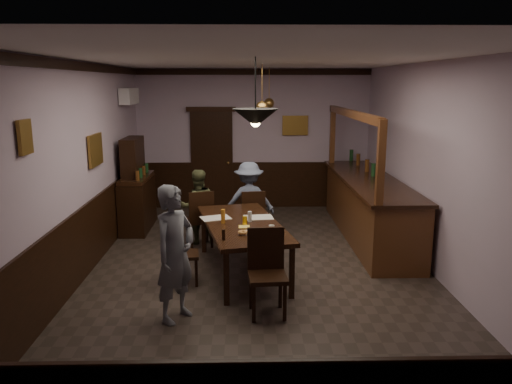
{
  "coord_description": "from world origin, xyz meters",
  "views": [
    {
      "loc": [
        -0.21,
        -6.79,
        2.7
      ],
      "look_at": [
        -0.03,
        0.26,
        1.15
      ],
      "focal_mm": 35.0,
      "sensor_mm": 36.0,
      "label": 1
    }
  ],
  "objects_px": {
    "person_seated_left": "(198,206)",
    "pendant_iron": "(255,118)",
    "chair_near": "(267,268)",
    "soda_can": "(245,221)",
    "dining_table": "(242,227)",
    "chair_side": "(179,250)",
    "chair_far_right": "(252,214)",
    "chair_far_left": "(200,217)",
    "pendant_brass_mid": "(262,107)",
    "person_seated_right": "(249,201)",
    "sideboard": "(137,193)",
    "coffee_cup": "(272,228)",
    "bar_counter": "(368,206)",
    "person_standing": "(175,254)",
    "pendant_brass_far": "(269,103)"
  },
  "relations": [
    {
      "from": "person_seated_left",
      "to": "pendant_iron",
      "type": "bearing_deg",
      "value": 96.52
    },
    {
      "from": "chair_near",
      "to": "soda_can",
      "type": "bearing_deg",
      "value": 98.16
    },
    {
      "from": "dining_table",
      "to": "chair_side",
      "type": "height_order",
      "value": "chair_side"
    },
    {
      "from": "person_seated_left",
      "to": "chair_far_right",
      "type": "bearing_deg",
      "value": 158.53
    },
    {
      "from": "chair_far_left",
      "to": "pendant_brass_mid",
      "type": "distance_m",
      "value": 2.09
    },
    {
      "from": "person_seated_right",
      "to": "sideboard",
      "type": "xyz_separation_m",
      "value": [
        -2.09,
        0.67,
        0.0
      ]
    },
    {
      "from": "chair_near",
      "to": "chair_side",
      "type": "xyz_separation_m",
      "value": [
        -1.15,
        0.9,
        -0.08
      ]
    },
    {
      "from": "chair_far_right",
      "to": "person_seated_right",
      "type": "distance_m",
      "value": 0.33
    },
    {
      "from": "sideboard",
      "to": "pendant_brass_mid",
      "type": "relative_size",
      "value": 2.12
    },
    {
      "from": "chair_far_right",
      "to": "soda_can",
      "type": "bearing_deg",
      "value": 75.54
    },
    {
      "from": "coffee_cup",
      "to": "soda_can",
      "type": "height_order",
      "value": "soda_can"
    },
    {
      "from": "pendant_brass_mid",
      "to": "bar_counter",
      "type": "bearing_deg",
      "value": 3.46
    },
    {
      "from": "soda_can",
      "to": "sideboard",
      "type": "relative_size",
      "value": 0.07
    },
    {
      "from": "person_seated_right",
      "to": "pendant_brass_mid",
      "type": "bearing_deg",
      "value": 159.58
    },
    {
      "from": "chair_near",
      "to": "chair_side",
      "type": "relative_size",
      "value": 1.17
    },
    {
      "from": "chair_far_right",
      "to": "person_standing",
      "type": "distance_m",
      "value": 2.95
    },
    {
      "from": "soda_can",
      "to": "pendant_brass_far",
      "type": "xyz_separation_m",
      "value": [
        0.5,
        3.3,
        1.49
      ]
    },
    {
      "from": "chair_side",
      "to": "pendant_brass_mid",
      "type": "xyz_separation_m",
      "value": [
        1.19,
        1.93,
        1.82
      ]
    },
    {
      "from": "person_seated_left",
      "to": "sideboard",
      "type": "relative_size",
      "value": 0.74
    },
    {
      "from": "pendant_iron",
      "to": "person_seated_left",
      "type": "bearing_deg",
      "value": 113.07
    },
    {
      "from": "chair_near",
      "to": "pendant_brass_far",
      "type": "height_order",
      "value": "pendant_brass_far"
    },
    {
      "from": "chair_far_right",
      "to": "coffee_cup",
      "type": "distance_m",
      "value": 1.82
    },
    {
      "from": "chair_near",
      "to": "soda_can",
      "type": "xyz_separation_m",
      "value": [
        -0.25,
        1.17,
        0.25
      ]
    },
    {
      "from": "pendant_iron",
      "to": "chair_far_left",
      "type": "bearing_deg",
      "value": 114.27
    },
    {
      "from": "chair_near",
      "to": "person_standing",
      "type": "distance_m",
      "value": 1.09
    },
    {
      "from": "pendant_brass_far",
      "to": "dining_table",
      "type": "bearing_deg",
      "value": -99.5
    },
    {
      "from": "chair_side",
      "to": "person_standing",
      "type": "distance_m",
      "value": 1.11
    },
    {
      "from": "bar_counter",
      "to": "pendant_iron",
      "type": "relative_size",
      "value": 4.83
    },
    {
      "from": "chair_side",
      "to": "sideboard",
      "type": "height_order",
      "value": "sideboard"
    },
    {
      "from": "person_seated_right",
      "to": "chair_side",
      "type": "bearing_deg",
      "value": 60.09
    },
    {
      "from": "person_seated_right",
      "to": "dining_table",
      "type": "bearing_deg",
      "value": 82.11
    },
    {
      "from": "chair_side",
      "to": "person_seated_left",
      "type": "xyz_separation_m",
      "value": [
        0.09,
        1.8,
        0.16
      ]
    },
    {
      "from": "chair_far_left",
      "to": "pendant_iron",
      "type": "xyz_separation_m",
      "value": [
        0.87,
        -1.93,
        1.75
      ]
    },
    {
      "from": "pendant_brass_far",
      "to": "person_seated_left",
      "type": "bearing_deg",
      "value": -126.38
    },
    {
      "from": "bar_counter",
      "to": "pendant_iron",
      "type": "bearing_deg",
      "value": -130.1
    },
    {
      "from": "bar_counter",
      "to": "chair_far_right",
      "type": "bearing_deg",
      "value": -171.17
    },
    {
      "from": "pendant_brass_mid",
      "to": "pendant_brass_far",
      "type": "bearing_deg",
      "value": 83.05
    },
    {
      "from": "chair_side",
      "to": "pendant_iron",
      "type": "xyz_separation_m",
      "value": [
        1.03,
        -0.4,
        1.8
      ]
    },
    {
      "from": "chair_side",
      "to": "person_seated_left",
      "type": "height_order",
      "value": "person_seated_left"
    },
    {
      "from": "person_standing",
      "to": "bar_counter",
      "type": "height_order",
      "value": "bar_counter"
    },
    {
      "from": "soda_can",
      "to": "sideboard",
      "type": "bearing_deg",
      "value": 130.07
    },
    {
      "from": "sideboard",
      "to": "pendant_brass_mid",
      "type": "xyz_separation_m",
      "value": [
        2.31,
        -0.74,
        1.61
      ]
    },
    {
      "from": "dining_table",
      "to": "chair_far_left",
      "type": "xyz_separation_m",
      "value": [
        -0.7,
        1.15,
        -0.15
      ]
    },
    {
      "from": "coffee_cup",
      "to": "bar_counter",
      "type": "distance_m",
      "value": 2.8
    },
    {
      "from": "chair_side",
      "to": "pendant_brass_far",
      "type": "distance_m",
      "value": 4.24
    },
    {
      "from": "chair_near",
      "to": "person_standing",
      "type": "bearing_deg",
      "value": -175.46
    },
    {
      "from": "chair_far_left",
      "to": "sideboard",
      "type": "height_order",
      "value": "sideboard"
    },
    {
      "from": "bar_counter",
      "to": "chair_near",
      "type": "bearing_deg",
      "value": -123.31
    },
    {
      "from": "chair_near",
      "to": "person_seated_left",
      "type": "height_order",
      "value": "person_seated_left"
    },
    {
      "from": "soda_can",
      "to": "pendant_iron",
      "type": "bearing_deg",
      "value": -78.73
    }
  ]
}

